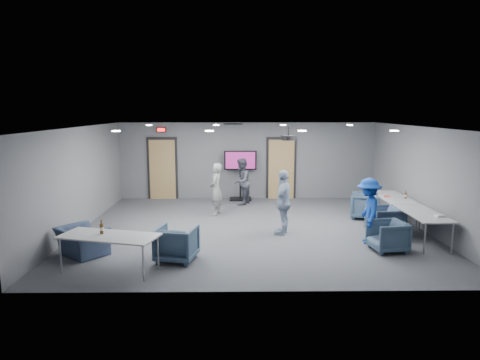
{
  "coord_description": "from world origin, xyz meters",
  "views": [
    {
      "loc": [
        -0.47,
        -11.04,
        3.13
      ],
      "look_at": [
        -0.31,
        0.73,
        1.2
      ],
      "focal_mm": 32.0,
      "sensor_mm": 36.0,
      "label": 1
    }
  ],
  "objects_px": {
    "person_b": "(241,182)",
    "table_right_a": "(393,198)",
    "bottle_front": "(102,229)",
    "tv_stand": "(240,172)",
    "person_d": "(368,211)",
    "chair_right_b": "(385,221)",
    "chair_right_c": "(387,236)",
    "chair_front_b": "(82,241)",
    "person_a": "(216,189)",
    "table_right_b": "(423,215)",
    "chair_right_a": "(365,206)",
    "chair_front_a": "(177,243)",
    "projector": "(289,138)",
    "person_c": "(283,202)",
    "bottle_right": "(406,195)",
    "table_front_left": "(109,237)"
  },
  "relations": [
    {
      "from": "person_d",
      "to": "table_right_a",
      "type": "bearing_deg",
      "value": 154.35
    },
    {
      "from": "tv_stand",
      "to": "projector",
      "type": "bearing_deg",
      "value": -70.38
    },
    {
      "from": "bottle_front",
      "to": "tv_stand",
      "type": "relative_size",
      "value": 0.16
    },
    {
      "from": "chair_right_c",
      "to": "table_right_b",
      "type": "relative_size",
      "value": 0.41
    },
    {
      "from": "person_a",
      "to": "chair_right_c",
      "type": "bearing_deg",
      "value": 61.36
    },
    {
      "from": "chair_right_c",
      "to": "chair_front_b",
      "type": "xyz_separation_m",
      "value": [
        -6.74,
        -0.19,
        -0.03
      ]
    },
    {
      "from": "chair_right_a",
      "to": "chair_front_b",
      "type": "xyz_separation_m",
      "value": [
        -7.13,
        -3.13,
        -0.06
      ]
    },
    {
      "from": "chair_right_b",
      "to": "person_b",
      "type": "bearing_deg",
      "value": -139.74
    },
    {
      "from": "person_d",
      "to": "chair_right_b",
      "type": "distance_m",
      "value": 1.02
    },
    {
      "from": "person_c",
      "to": "chair_right_c",
      "type": "distance_m",
      "value": 2.63
    },
    {
      "from": "tv_stand",
      "to": "chair_front_b",
      "type": "bearing_deg",
      "value": -121.35
    },
    {
      "from": "person_a",
      "to": "table_right_b",
      "type": "height_order",
      "value": "person_a"
    },
    {
      "from": "person_a",
      "to": "person_c",
      "type": "bearing_deg",
      "value": 53.3
    },
    {
      "from": "chair_front_b",
      "to": "bottle_right",
      "type": "height_order",
      "value": "bottle_right"
    },
    {
      "from": "person_c",
      "to": "table_right_a",
      "type": "distance_m",
      "value": 3.41
    },
    {
      "from": "person_c",
      "to": "person_d",
      "type": "relative_size",
      "value": 1.06
    },
    {
      "from": "table_right_b",
      "to": "person_d",
      "type": "bearing_deg",
      "value": 89.19
    },
    {
      "from": "person_c",
      "to": "table_right_a",
      "type": "height_order",
      "value": "person_c"
    },
    {
      "from": "person_d",
      "to": "bottle_front",
      "type": "bearing_deg",
      "value": -64.98
    },
    {
      "from": "person_d",
      "to": "projector",
      "type": "relative_size",
      "value": 4.04
    },
    {
      "from": "chair_right_b",
      "to": "bottle_right",
      "type": "distance_m",
      "value": 1.38
    },
    {
      "from": "person_b",
      "to": "table_right_a",
      "type": "bearing_deg",
      "value": 81.53
    },
    {
      "from": "person_a",
      "to": "table_right_a",
      "type": "height_order",
      "value": "person_a"
    },
    {
      "from": "person_d",
      "to": "person_a",
      "type": "bearing_deg",
      "value": -118.12
    },
    {
      "from": "chair_front_b",
      "to": "table_right_a",
      "type": "xyz_separation_m",
      "value": [
        7.78,
        2.69,
        0.37
      ]
    },
    {
      "from": "chair_front_b",
      "to": "bottle_front",
      "type": "distance_m",
      "value": 1.22
    },
    {
      "from": "table_front_left",
      "to": "bottle_right",
      "type": "distance_m",
      "value": 7.91
    },
    {
      "from": "person_b",
      "to": "chair_front_a",
      "type": "relative_size",
      "value": 1.93
    },
    {
      "from": "table_right_b",
      "to": "bottle_front",
      "type": "relative_size",
      "value": 6.45
    },
    {
      "from": "chair_right_c",
      "to": "bottle_right",
      "type": "height_order",
      "value": "bottle_right"
    },
    {
      "from": "person_d",
      "to": "bottle_front",
      "type": "height_order",
      "value": "person_d"
    },
    {
      "from": "chair_front_b",
      "to": "bottle_front",
      "type": "bearing_deg",
      "value": 170.2
    },
    {
      "from": "tv_stand",
      "to": "chair_right_b",
      "type": "bearing_deg",
      "value": -50.11
    },
    {
      "from": "person_d",
      "to": "table_front_left",
      "type": "xyz_separation_m",
      "value": [
        -5.6,
        -1.76,
        -0.09
      ]
    },
    {
      "from": "tv_stand",
      "to": "projector",
      "type": "xyz_separation_m",
      "value": [
        1.23,
        -3.45,
        1.42
      ]
    },
    {
      "from": "chair_right_b",
      "to": "table_right_a",
      "type": "xyz_separation_m",
      "value": [
        0.65,
        1.21,
        0.33
      ]
    },
    {
      "from": "person_b",
      "to": "bottle_front",
      "type": "distance_m",
      "value": 6.52
    },
    {
      "from": "person_d",
      "to": "projector",
      "type": "distance_m",
      "value": 2.82
    },
    {
      "from": "chair_front_a",
      "to": "chair_front_b",
      "type": "distance_m",
      "value": 2.13
    },
    {
      "from": "table_front_left",
      "to": "person_b",
      "type": "bearing_deg",
      "value": 80.86
    },
    {
      "from": "chair_right_c",
      "to": "person_c",
      "type": "bearing_deg",
      "value": -130.1
    },
    {
      "from": "person_a",
      "to": "person_d",
      "type": "bearing_deg",
      "value": 65.0
    },
    {
      "from": "chair_front_a",
      "to": "bottle_right",
      "type": "relative_size",
      "value": 3.56
    },
    {
      "from": "tv_stand",
      "to": "person_c",
      "type": "bearing_deg",
      "value": -76.29
    },
    {
      "from": "person_d",
      "to": "chair_front_b",
      "type": "distance_m",
      "value": 6.55
    },
    {
      "from": "person_d",
      "to": "table_right_b",
      "type": "height_order",
      "value": "person_d"
    },
    {
      "from": "bottle_front",
      "to": "person_c",
      "type": "bearing_deg",
      "value": 32.17
    },
    {
      "from": "tv_stand",
      "to": "projector",
      "type": "distance_m",
      "value": 3.92
    },
    {
      "from": "person_a",
      "to": "table_right_b",
      "type": "relative_size",
      "value": 0.85
    },
    {
      "from": "chair_right_c",
      "to": "person_a",
      "type": "bearing_deg",
      "value": -138.59
    }
  ]
}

